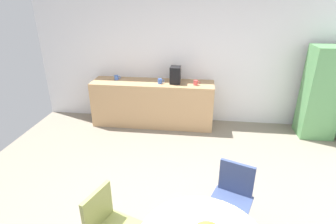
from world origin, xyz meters
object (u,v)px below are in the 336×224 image
(mug_white, at_px, (196,83))
(mug_green, at_px, (160,81))
(coffee_maker, at_px, (175,75))
(chair_navy, at_px, (233,192))
(mug_red, at_px, (117,78))
(chair_olive, at_px, (107,221))
(locker_cabinet, at_px, (322,93))

(mug_white, distance_m, mug_green, 0.69)
(mug_white, relative_size, coffee_maker, 0.40)
(mug_green, bearing_deg, chair_navy, -65.01)
(mug_red, height_order, coffee_maker, coffee_maker)
(mug_red, bearing_deg, chair_olive, -74.94)
(mug_white, bearing_deg, locker_cabinet, -0.39)
(chair_olive, relative_size, mug_white, 6.43)
(chair_olive, xyz_separation_m, mug_green, (0.04, 3.09, 0.43))
(locker_cabinet, bearing_deg, mug_white, 179.61)
(chair_navy, relative_size, mug_green, 6.43)
(chair_navy, bearing_deg, mug_green, 114.99)
(coffee_maker, bearing_deg, mug_red, 177.23)
(chair_olive, relative_size, mug_red, 6.43)
(chair_navy, xyz_separation_m, mug_white, (-0.49, 2.52, 0.43))
(chair_navy, distance_m, mug_green, 2.82)
(chair_navy, xyz_separation_m, coffee_maker, (-0.89, 2.60, 0.54))
(chair_olive, relative_size, mug_green, 6.43)
(mug_green, bearing_deg, coffee_maker, 14.79)
(locker_cabinet, height_order, mug_white, locker_cabinet)
(mug_white, height_order, mug_red, same)
(chair_olive, xyz_separation_m, mug_red, (-0.87, 3.23, 0.43))
(chair_olive, height_order, mug_white, mug_white)
(chair_navy, xyz_separation_m, chair_olive, (-1.22, -0.56, 0.00))
(chair_navy, bearing_deg, mug_red, 128.07)
(mug_white, bearing_deg, mug_red, 174.90)
(mug_white, xyz_separation_m, coffee_maker, (-0.40, 0.08, 0.11))
(locker_cabinet, xyz_separation_m, chair_olive, (-3.00, -3.07, -0.32))
(mug_white, bearing_deg, chair_olive, -103.26)
(mug_green, relative_size, mug_red, 1.00)
(chair_navy, xyz_separation_m, mug_red, (-2.08, 2.66, 0.43))
(locker_cabinet, relative_size, mug_red, 13.04)
(coffee_maker, bearing_deg, locker_cabinet, -2.14)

